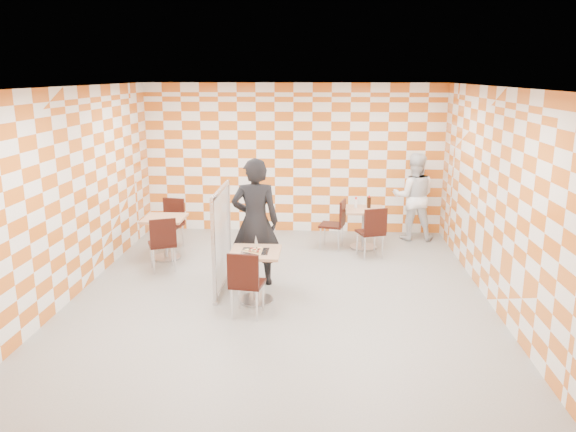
% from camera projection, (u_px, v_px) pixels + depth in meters
% --- Properties ---
extents(room_shell, '(7.00, 7.00, 7.00)m').
position_uv_depth(room_shell, '(283.00, 188.00, 8.45)').
color(room_shell, gray).
rests_on(room_shell, ground).
extents(main_table, '(0.70, 0.70, 0.75)m').
position_uv_depth(main_table, '(255.00, 267.00, 7.94)').
color(main_table, tan).
rests_on(main_table, ground).
extents(second_table, '(0.70, 0.70, 0.75)m').
position_uv_depth(second_table, '(364.00, 221.00, 10.40)').
color(second_table, tan).
rests_on(second_table, ground).
extents(empty_table, '(0.70, 0.70, 0.75)m').
position_uv_depth(empty_table, '(165.00, 231.00, 9.80)').
color(empty_table, tan).
rests_on(empty_table, ground).
extents(chair_main_front, '(0.48, 0.48, 0.92)m').
position_uv_depth(chair_main_front, '(245.00, 279.00, 7.37)').
color(chair_main_front, black).
rests_on(chair_main_front, ground).
extents(chair_second_front, '(0.54, 0.55, 0.92)m').
position_uv_depth(chair_second_front, '(373.00, 229.00, 9.78)').
color(chair_second_front, black).
rests_on(chair_second_front, ground).
extents(chair_second_side, '(0.51, 0.51, 0.92)m').
position_uv_depth(chair_second_side, '(337.00, 221.00, 10.32)').
color(chair_second_side, black).
rests_on(chair_second_side, ground).
extents(chair_empty_near, '(0.56, 0.56, 0.92)m').
position_uv_depth(chair_empty_near, '(163.00, 240.00, 9.11)').
color(chair_empty_near, black).
rests_on(chair_empty_near, ground).
extents(chair_empty_far, '(0.49, 0.50, 0.92)m').
position_uv_depth(chair_empty_far, '(172.00, 219.00, 10.41)').
color(chair_empty_far, black).
rests_on(chair_empty_far, ground).
extents(partition, '(0.08, 1.38, 1.55)m').
position_uv_depth(partition, '(222.00, 238.00, 8.36)').
color(partition, white).
rests_on(partition, ground).
extents(man_dark, '(0.76, 0.53, 1.97)m').
position_uv_depth(man_dark, '(255.00, 222.00, 8.51)').
color(man_dark, black).
rests_on(man_dark, ground).
extents(man_white, '(0.87, 0.70, 1.70)m').
position_uv_depth(man_white, '(414.00, 197.00, 10.89)').
color(man_white, white).
rests_on(man_white, ground).
extents(pizza_on_foil, '(0.40, 0.40, 0.04)m').
position_uv_depth(pizza_on_foil, '(255.00, 250.00, 7.86)').
color(pizza_on_foil, silver).
rests_on(pizza_on_foil, main_table).
extents(sport_bottle, '(0.06, 0.06, 0.20)m').
position_uv_depth(sport_bottle, '(356.00, 203.00, 10.41)').
color(sport_bottle, white).
rests_on(sport_bottle, second_table).
extents(soda_bottle, '(0.07, 0.07, 0.23)m').
position_uv_depth(soda_bottle, '(369.00, 202.00, 10.40)').
color(soda_bottle, black).
rests_on(soda_bottle, second_table).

